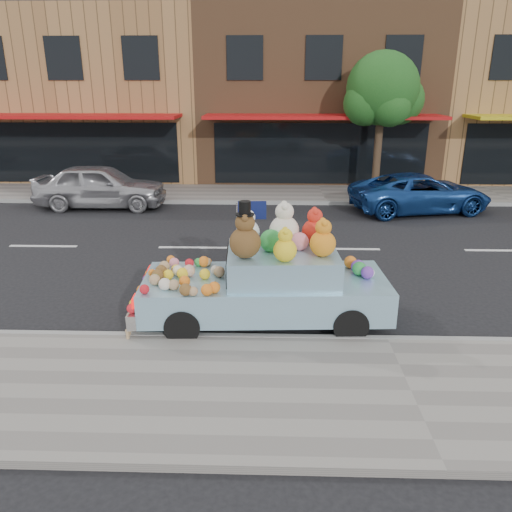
{
  "coord_description": "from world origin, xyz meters",
  "views": [
    {
      "loc": [
        -1.96,
        -12.43,
        4.13
      ],
      "look_at": [
        -2.2,
        -4.19,
        1.25
      ],
      "focal_mm": 35.0,
      "sensor_mm": 36.0,
      "label": 1
    }
  ],
  "objects_px": {
    "street_tree": "(382,95)",
    "art_car": "(266,280)",
    "car_silver": "(101,186)",
    "car_blue": "(420,193)"
  },
  "relations": [
    {
      "from": "car_silver",
      "to": "car_blue",
      "type": "relative_size",
      "value": 0.96
    },
    {
      "from": "car_silver",
      "to": "car_blue",
      "type": "xyz_separation_m",
      "value": [
        10.83,
        -0.27,
        -0.11
      ]
    },
    {
      "from": "street_tree",
      "to": "art_car",
      "type": "relative_size",
      "value": 1.14
    },
    {
      "from": "street_tree",
      "to": "art_car",
      "type": "xyz_separation_m",
      "value": [
        -4.05,
        -10.74,
        -2.9
      ]
    },
    {
      "from": "car_blue",
      "to": "art_car",
      "type": "xyz_separation_m",
      "value": [
        -5.04,
        -8.3,
        0.15
      ]
    },
    {
      "from": "car_silver",
      "to": "art_car",
      "type": "height_order",
      "value": "art_car"
    },
    {
      "from": "car_silver",
      "to": "car_blue",
      "type": "bearing_deg",
      "value": -92.1
    },
    {
      "from": "street_tree",
      "to": "art_car",
      "type": "height_order",
      "value": "street_tree"
    },
    {
      "from": "street_tree",
      "to": "car_silver",
      "type": "relative_size",
      "value": 1.18
    },
    {
      "from": "car_blue",
      "to": "car_silver",
      "type": "bearing_deg",
      "value": 76.9
    }
  ]
}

